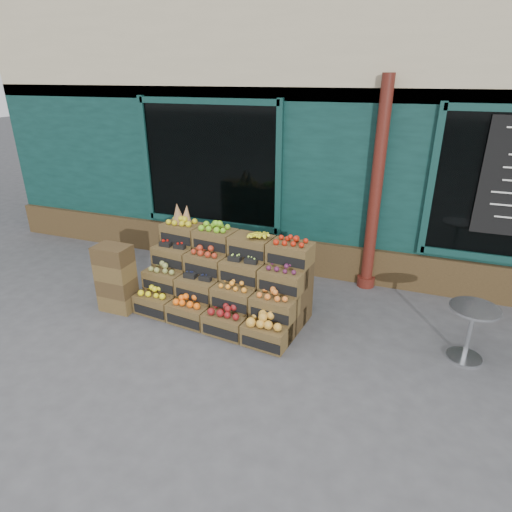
% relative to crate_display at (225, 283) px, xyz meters
% --- Properties ---
extents(ground, '(60.00, 60.00, 0.00)m').
position_rel_crate_display_xyz_m(ground, '(0.60, -0.50, -0.45)').
color(ground, '#454548').
rests_on(ground, ground).
extents(shop_facade, '(12.00, 6.24, 4.80)m').
position_rel_crate_display_xyz_m(shop_facade, '(0.60, 4.61, 1.95)').
color(shop_facade, '#0E312D').
rests_on(shop_facade, ground).
extents(crate_display, '(2.43, 1.38, 1.45)m').
position_rel_crate_display_xyz_m(crate_display, '(0.00, 0.00, 0.00)').
color(crate_display, brown).
rests_on(crate_display, ground).
extents(spare_crates, '(0.49, 0.34, 0.99)m').
position_rel_crate_display_xyz_m(spare_crates, '(-1.49, -0.48, 0.05)').
color(spare_crates, brown).
rests_on(spare_crates, ground).
extents(bistro_table, '(0.56, 0.56, 0.70)m').
position_rel_crate_display_xyz_m(bistro_table, '(3.17, -0.01, -0.01)').
color(bistro_table, '#AEB0B5').
rests_on(bistro_table, ground).
extents(shopkeeper, '(0.71, 0.50, 1.86)m').
position_rel_crate_display_xyz_m(shopkeeper, '(-1.39, 2.39, 0.48)').
color(shopkeeper, '#164E27').
rests_on(shopkeeper, ground).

